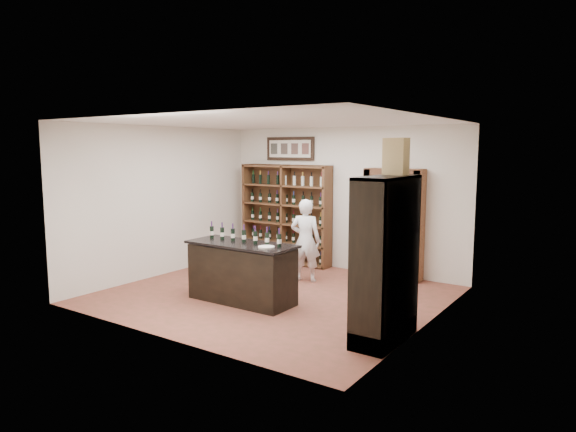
# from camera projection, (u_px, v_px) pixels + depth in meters

# --- Properties ---
(floor) EXTENTS (5.50, 5.50, 0.00)m
(floor) POSITION_uv_depth(u_px,v_px,m) (273.00, 295.00, 9.00)
(floor) COLOR brown
(floor) RESTS_ON ground
(ceiling) EXTENTS (5.50, 5.50, 0.00)m
(ceiling) POSITION_uv_depth(u_px,v_px,m) (272.00, 122.00, 8.62)
(ceiling) COLOR white
(ceiling) RESTS_ON wall_back
(wall_back) EXTENTS (5.50, 0.04, 3.00)m
(wall_back) POSITION_uv_depth(u_px,v_px,m) (342.00, 199.00, 10.86)
(wall_back) COLOR silver
(wall_back) RESTS_ON ground
(wall_left) EXTENTS (0.04, 5.00, 3.00)m
(wall_left) POSITION_uv_depth(u_px,v_px,m) (162.00, 201.00, 10.35)
(wall_left) COLOR silver
(wall_left) RESTS_ON ground
(wall_right) EXTENTS (0.04, 5.00, 3.00)m
(wall_right) POSITION_uv_depth(u_px,v_px,m) (429.00, 223.00, 7.27)
(wall_right) COLOR silver
(wall_right) RESTS_ON ground
(wine_shelf) EXTENTS (2.20, 0.38, 2.20)m
(wine_shelf) POSITION_uv_depth(u_px,v_px,m) (287.00, 214.00, 11.50)
(wine_shelf) COLOR #50391B
(wine_shelf) RESTS_ON ground
(framed_picture) EXTENTS (1.25, 0.04, 0.52)m
(framed_picture) POSITION_uv_depth(u_px,v_px,m) (290.00, 149.00, 11.42)
(framed_picture) COLOR black
(framed_picture) RESTS_ON wall_back
(arched_doorway) EXTENTS (1.17, 0.35, 2.17)m
(arched_doorway) POSITION_uv_depth(u_px,v_px,m) (394.00, 221.00, 10.07)
(arched_doorway) COLOR black
(arched_doorway) RESTS_ON ground
(emergency_light) EXTENTS (0.30, 0.10, 0.10)m
(emergency_light) POSITION_uv_depth(u_px,v_px,m) (397.00, 156.00, 9.98)
(emergency_light) COLOR white
(emergency_light) RESTS_ON wall_back
(tasting_counter) EXTENTS (1.88, 0.78, 1.00)m
(tasting_counter) POSITION_uv_depth(u_px,v_px,m) (242.00, 273.00, 8.56)
(tasting_counter) COLOR black
(tasting_counter) RESTS_ON ground
(counter_bottle_0) EXTENTS (0.07, 0.07, 0.30)m
(counter_bottle_0) POSITION_uv_depth(u_px,v_px,m) (212.00, 232.00, 8.94)
(counter_bottle_0) COLOR black
(counter_bottle_0) RESTS_ON tasting_counter
(counter_bottle_1) EXTENTS (0.07, 0.07, 0.30)m
(counter_bottle_1) POSITION_uv_depth(u_px,v_px,m) (222.00, 233.00, 8.80)
(counter_bottle_1) COLOR black
(counter_bottle_1) RESTS_ON tasting_counter
(counter_bottle_2) EXTENTS (0.07, 0.07, 0.30)m
(counter_bottle_2) POSITION_uv_depth(u_px,v_px,m) (233.00, 235.00, 8.67)
(counter_bottle_2) COLOR black
(counter_bottle_2) RESTS_ON tasting_counter
(counter_bottle_3) EXTENTS (0.07, 0.07, 0.30)m
(counter_bottle_3) POSITION_uv_depth(u_px,v_px,m) (244.00, 236.00, 8.53)
(counter_bottle_3) COLOR black
(counter_bottle_3) RESTS_ON tasting_counter
(counter_bottle_4) EXTENTS (0.07, 0.07, 0.30)m
(counter_bottle_4) POSITION_uv_depth(u_px,v_px,m) (255.00, 237.00, 8.40)
(counter_bottle_4) COLOR black
(counter_bottle_4) RESTS_ON tasting_counter
(counter_bottle_5) EXTENTS (0.07, 0.07, 0.30)m
(counter_bottle_5) POSITION_uv_depth(u_px,v_px,m) (267.00, 239.00, 8.27)
(counter_bottle_5) COLOR black
(counter_bottle_5) RESTS_ON tasting_counter
(counter_bottle_6) EXTENTS (0.07, 0.07, 0.30)m
(counter_bottle_6) POSITION_uv_depth(u_px,v_px,m) (279.00, 240.00, 8.13)
(counter_bottle_6) COLOR black
(counter_bottle_6) RESTS_ON tasting_counter
(side_cabinet) EXTENTS (0.48, 1.20, 2.20)m
(side_cabinet) POSITION_uv_depth(u_px,v_px,m) (387.00, 286.00, 6.76)
(side_cabinet) COLOR black
(side_cabinet) RESTS_ON ground
(shopkeeper) EXTENTS (0.67, 0.55, 1.60)m
(shopkeeper) POSITION_uv_depth(u_px,v_px,m) (306.00, 240.00, 9.87)
(shopkeeper) COLOR white
(shopkeeper) RESTS_ON ground
(plate) EXTENTS (0.26, 0.26, 0.02)m
(plate) POSITION_uv_depth(u_px,v_px,m) (266.00, 247.00, 8.08)
(plate) COLOR silver
(plate) RESTS_ON tasting_counter
(wine_crate) EXTENTS (0.37, 0.23, 0.49)m
(wine_crate) POSITION_uv_depth(u_px,v_px,m) (396.00, 156.00, 6.83)
(wine_crate) COLOR tan
(wine_crate) RESTS_ON side_cabinet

